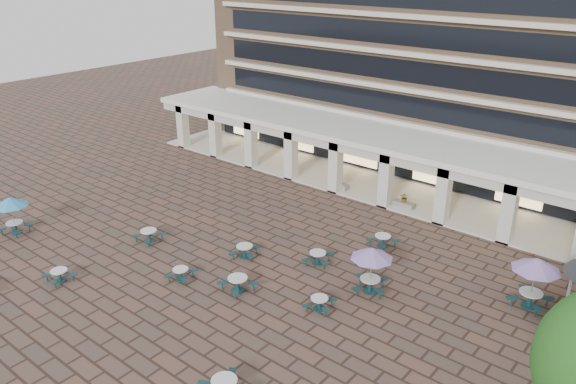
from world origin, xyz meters
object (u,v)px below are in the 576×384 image
(picnic_table_0, at_px, (59,275))
(picnic_table_2, at_px, (238,283))
(planter_right, at_px, (404,203))
(planter_left, at_px, (339,183))

(picnic_table_0, relative_size, picnic_table_2, 0.81)
(planter_right, bearing_deg, picnic_table_2, -96.54)
(planter_left, relative_size, planter_right, 1.00)
(picnic_table_2, height_order, planter_left, planter_left)
(planter_left, distance_m, planter_right, 5.46)
(picnic_table_0, height_order, planter_right, planter_right)
(planter_left, bearing_deg, picnic_table_2, -75.75)
(picnic_table_0, xyz_separation_m, planter_right, (9.80, 20.24, 0.04))
(picnic_table_2, xyz_separation_m, planter_left, (-3.76, 14.82, 0.04))
(picnic_table_2, xyz_separation_m, planter_right, (1.70, 14.82, -0.03))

